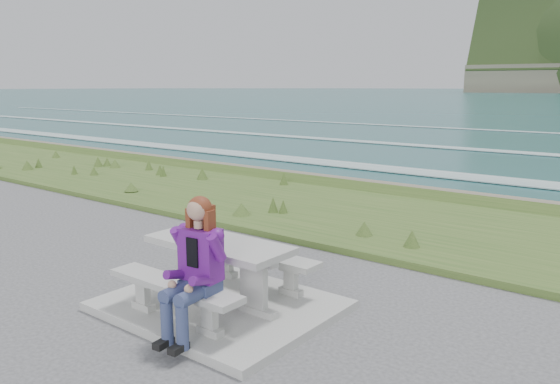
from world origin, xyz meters
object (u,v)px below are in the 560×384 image
at_px(seated_woman, 191,287).
at_px(bench_seaward, 257,259).
at_px(picnic_table, 219,255).
at_px(bench_landward, 174,291).

bearing_deg(seated_woman, bench_seaward, 99.81).
relative_size(picnic_table, bench_landward, 1.00).
distance_m(bench_landward, seated_woman, 0.49).
xyz_separation_m(picnic_table, bench_seaward, (0.00, 0.70, -0.23)).
bearing_deg(bench_landward, seated_woman, -17.72).
bearing_deg(bench_landward, bench_seaward, 90.00).
bearing_deg(bench_seaward, picnic_table, -90.00).
distance_m(picnic_table, bench_landward, 0.74).
xyz_separation_m(bench_landward, bench_seaward, (0.00, 1.40, 0.00)).
bearing_deg(seated_woman, bench_landward, 156.45).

